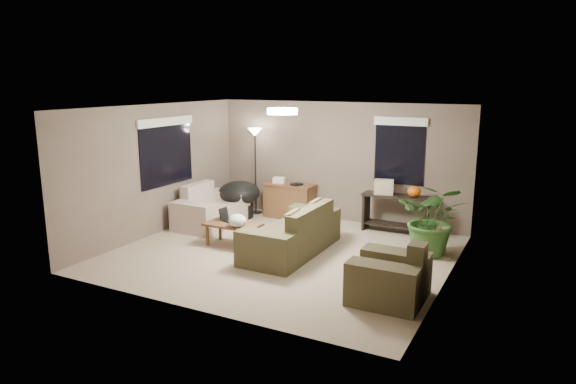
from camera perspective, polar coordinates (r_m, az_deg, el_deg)
The scene contains 20 objects.
room_shell at distance 8.63m, azimuth -0.61°, elevation 1.05°, with size 5.50×5.50×5.50m.
main_sofa at distance 8.91m, azimuth 0.64°, elevation -4.93°, with size 0.95×2.20×0.85m.
throw_pillows at distance 8.70m, azimuth 2.15°, elevation -2.93°, with size 0.28×1.37×0.47m.
loveseat at distance 10.70m, azimuth -8.64°, elevation -2.09°, with size 0.90×1.60×0.85m.
armchair at distance 7.20m, azimuth 11.30°, elevation -9.45°, with size 0.95×1.00×0.85m.
coffee_table at distance 9.30m, azimuth -6.15°, elevation -3.85°, with size 1.00×0.55×0.42m.
laptop at distance 9.44m, azimuth -6.68°, elevation -2.85°, with size 0.39×0.33×0.24m.
plastic_bag at distance 9.02m, azimuth -5.64°, elevation -3.18°, with size 0.33×0.29×0.23m, color white.
desk at distance 11.12m, azimuth 0.15°, elevation -0.97°, with size 1.10×0.50×0.75m.
desk_papers at distance 11.09m, azimuth -0.59°, elevation 1.23°, with size 0.72×0.31×0.12m.
console_table at distance 10.26m, azimuth 11.84°, elevation -2.04°, with size 1.30×0.40×0.75m.
pumpkin at distance 10.08m, azimuth 13.85°, elevation 0.05°, with size 0.26×0.26×0.21m, color orange.
cardboard_box at distance 10.23m, azimuth 10.60°, elevation 0.55°, with size 0.37×0.28×0.28m, color beige.
papasan_chair at distance 11.18m, azimuth -5.44°, elevation -0.49°, with size 1.19×1.19×0.80m.
floor_lamp at distance 11.32m, azimuth -3.68°, elevation 5.51°, with size 0.32×0.32×1.91m.
ceiling_fixture at distance 8.47m, azimuth -0.63°, elevation 8.96°, with size 0.50×0.50×0.10m, color white.
houseplant at distance 9.08m, azimuth 15.83°, elevation -3.77°, with size 1.14×1.27×0.99m, color #2D5923.
cat_scratching_post at distance 9.15m, azimuth 16.82°, elevation -5.52°, with size 0.32×0.32×0.50m.
window_left at distance 10.32m, azimuth -13.36°, elevation 5.59°, with size 0.05×1.56×1.33m.
window_back at distance 10.36m, azimuth 12.33°, elevation 5.67°, with size 1.06×0.05×1.33m.
Camera 1 is at (3.98, -7.47, 2.94)m, focal length 32.00 mm.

